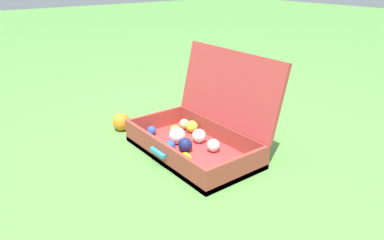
% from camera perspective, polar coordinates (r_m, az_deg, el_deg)
% --- Properties ---
extents(ground_plane, '(16.00, 16.00, 0.00)m').
position_cam_1_polar(ground_plane, '(1.87, 1.32, -4.28)').
color(ground_plane, '#569342').
extents(open_suitcase, '(0.66, 0.48, 0.48)m').
position_cam_1_polar(open_suitcase, '(1.80, 1.39, -1.52)').
color(open_suitcase, '#B23838').
rests_on(open_suitcase, ground).
extents(stray_ball_on_grass, '(0.10, 0.10, 0.10)m').
position_cam_1_polar(stray_ball_on_grass, '(2.08, -10.89, -0.30)').
color(stray_ball_on_grass, orange).
rests_on(stray_ball_on_grass, ground).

